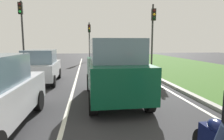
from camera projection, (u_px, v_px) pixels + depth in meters
ground_plane at (88, 80)px, 11.57m from camera, size 60.00×60.00×0.00m
lane_line_center at (76, 80)px, 11.48m from camera, size 0.12×32.00×0.01m
lane_line_right_edge at (147, 78)px, 12.03m from camera, size 0.12×32.00×0.01m
grass_verge_right at (221, 76)px, 12.66m from camera, size 9.00×48.00×0.06m
curb_right at (155, 77)px, 12.09m from camera, size 0.24×48.00×0.12m
car_suv_ahead at (114, 69)px, 7.30m from camera, size 2.02×4.53×2.28m
car_hatchback_far at (41, 67)px, 10.49m from camera, size 1.81×3.74×1.78m
traffic_light_near_right at (153, 27)px, 15.29m from camera, size 0.32×0.50×5.11m
traffic_light_overhead_left at (22, 23)px, 15.42m from camera, size 0.32×0.50×5.40m
traffic_light_far_median at (89, 35)px, 23.06m from camera, size 0.32×0.50×4.53m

